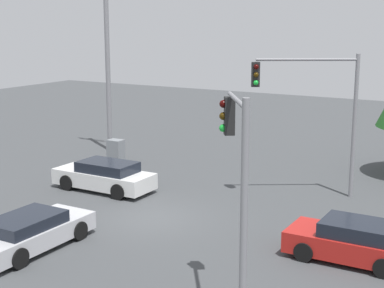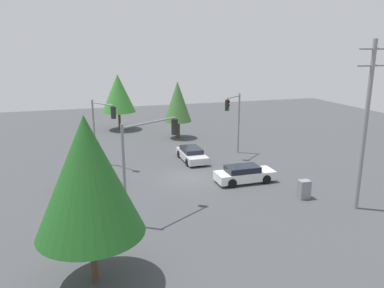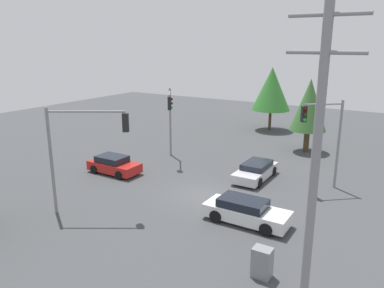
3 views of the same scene
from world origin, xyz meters
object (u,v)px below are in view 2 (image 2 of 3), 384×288
Objects in this scene: sedan_silver at (192,154)px; sedan_white at (244,174)px; sedan_red at (88,180)px; traffic_signal_main at (234,114)px; electrical_cabinet at (304,189)px; traffic_signal_aux at (146,150)px; traffic_signal_cross at (102,122)px.

sedan_silver is 7.27m from sedan_white.
sedan_silver is at bearing 114.92° from sedan_red.
sedan_silver is at bearing -33.49° from traffic_signal_main.
traffic_signal_main reaches higher than electrical_cabinet.
sedan_red is 3.04× the size of electrical_cabinet.
sedan_red reaches higher than sedan_silver.
sedan_white is at bearing -7.72° from traffic_signal_aux.
traffic_signal_aux reaches higher than sedan_silver.
traffic_signal_cross is 4.45× the size of electrical_cabinet.
electrical_cabinet is (-2.66, 4.32, -0.00)m from sedan_white.
sedan_white is 13.35m from traffic_signal_cross.
sedan_white reaches higher than sedan_silver.
traffic_signal_aux is (10.89, 11.22, 0.23)m from traffic_signal_main.
traffic_signal_cross is (10.41, -7.64, 3.40)m from sedan_white.
sedan_red is at bearing -24.32° from electrical_cabinet.
sedan_white is at bearing -58.40° from electrical_cabinet.
sedan_white is 0.79× the size of traffic_signal_cross.
traffic_signal_cross is 18.04m from electrical_cabinet.
electrical_cabinet is at bearing 65.68° from sedan_red.
traffic_signal_aux is (8.59, 3.77, 3.70)m from sedan_white.
sedan_red reaches higher than electrical_cabinet.
traffic_signal_aux is at bearing 29.72° from sedan_red.
sedan_white is (-12.08, 2.34, 0.02)m from sedan_red.
sedan_silver is at bearing -66.42° from electrical_cabinet.
traffic_signal_main is 12.27m from electrical_cabinet.
traffic_signal_main is at bearing -88.26° from electrical_cabinet.
traffic_signal_cross is at bearing 67.64° from traffic_signal_aux.
traffic_signal_cross is at bearing -41.05° from traffic_signal_main.
sedan_white is at bearing 32.68° from traffic_signal_main.
traffic_signal_main reaches higher than sedan_white.
traffic_signal_cross is at bearing 162.50° from sedan_red.
sedan_white is (-2.25, 6.91, 0.06)m from sedan_silver.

